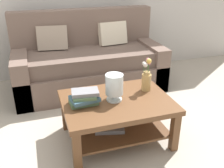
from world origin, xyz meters
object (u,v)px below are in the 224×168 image
at_px(coffee_table, 116,111).
at_px(glass_hurricane_vase, 114,85).
at_px(flower_pitcher, 147,78).
at_px(couch, 88,63).
at_px(book_stack_main, 84,98).

xyz_separation_m(coffee_table, glass_hurricane_vase, (-0.02, 0.00, 0.28)).
bearing_deg(glass_hurricane_vase, flower_pitcher, 15.84).
bearing_deg(couch, glass_hurricane_vase, -92.14).
height_order(couch, coffee_table, couch).
relative_size(couch, glass_hurricane_vase, 7.71).
xyz_separation_m(book_stack_main, glass_hurricane_vase, (0.28, -0.01, 0.08)).
bearing_deg(glass_hurricane_vase, book_stack_main, 178.46).
distance_m(couch, flower_pitcher, 1.26).
bearing_deg(book_stack_main, couch, 75.54).
relative_size(couch, flower_pitcher, 5.85).
relative_size(coffee_table, glass_hurricane_vase, 3.96).
bearing_deg(coffee_table, couch, 88.75).
xyz_separation_m(book_stack_main, flower_pitcher, (0.66, 0.10, 0.07)).
height_order(couch, glass_hurricane_vase, couch).
height_order(coffee_table, book_stack_main, book_stack_main).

